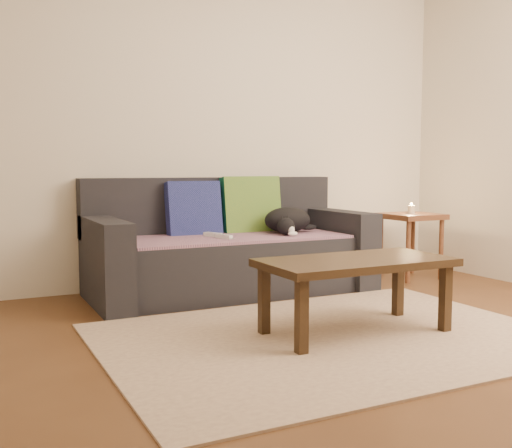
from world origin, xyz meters
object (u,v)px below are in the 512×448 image
cat (288,221)px  wii_remote_a (213,235)px  wii_remote_b (224,237)px  sofa (229,252)px  side_table (411,225)px  coffee_table (356,268)px

cat → wii_remote_a: (-0.63, 0.01, -0.08)m
wii_remote_b → sofa: bearing=-50.9°
side_table → wii_remote_b: bearing=-178.0°
sofa → side_table: (1.64, -0.17, 0.15)m
cat → wii_remote_a: bearing=156.1°
sofa → cat: 0.53m
sofa → wii_remote_b: sofa is taller
wii_remote_a → side_table: (1.80, -0.09, 0.00)m
sofa → cat: bearing=-10.4°
wii_remote_a → coffee_table: size_ratio=0.14×
side_table → coffee_table: (-1.47, -1.24, -0.08)m
wii_remote_a → coffee_table: (0.33, -1.33, -0.08)m
sofa → wii_remote_a: (-0.16, -0.07, 0.15)m
sofa → side_table: size_ratio=3.76×
sofa → wii_remote_b: size_ratio=14.00×
sofa → wii_remote_a: bearing=-154.8°
wii_remote_b → cat: bearing=-96.7°
sofa → wii_remote_b: bearing=-121.0°
cat → wii_remote_b: bearing=170.4°
wii_remote_a → wii_remote_b: bearing=157.3°
wii_remote_a → coffee_table: 1.37m
cat → side_table: 1.17m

